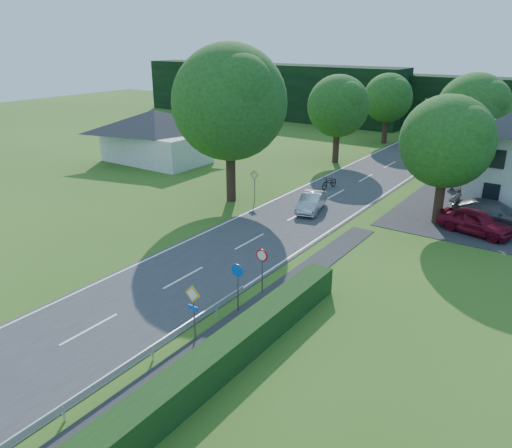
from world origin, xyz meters
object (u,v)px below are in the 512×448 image
Objects in this scene: parked_car_silver_a at (480,183)px; motorcycle at (329,182)px; streetlight at (446,152)px; parasol at (460,190)px; parked_car_grey at (493,213)px; moving_car at (311,202)px; parked_car_red at (476,222)px.

motorcycle is at bearing 122.96° from parked_car_silver_a.
parasol is (0.54, 3.47, -3.48)m from streetlight.
parked_car_silver_a is 7.64m from parked_car_grey.
moving_car is at bearing -135.44° from parasol.
motorcycle is 0.44× the size of parked_car_red.
parked_car_silver_a is (10.52, 5.83, 0.29)m from motorcycle.
parked_car_red is 0.93× the size of parked_car_silver_a.
parked_car_red reaches higher than moving_car.
streetlight is 7.97m from parked_car_silver_a.
motorcycle is 12.03m from parked_car_silver_a.
parked_car_silver_a is at bearing 78.64° from parasol.
streetlight is at bearing 86.47° from parked_car_grey.
parked_car_grey is 2.57× the size of parasol.
parked_car_red is (10.79, 2.06, 0.12)m from moving_car.
parked_car_red is (12.29, -3.82, 0.26)m from motorcycle.
streetlight is at bearing 173.81° from parked_car_silver_a.
parked_car_grey is at bearing -4.21° from streetlight.
parked_car_red is 6.61m from parasol.
parked_car_silver_a is at bearing 79.85° from streetlight.
parasol is (9.81, 2.30, 0.42)m from motorcycle.
moving_car is 2.02× the size of motorcycle.
parked_car_silver_a reaches higher than parked_car_red.
moving_car is at bearing -148.76° from streetlight.
parasol reaches higher than parked_car_grey.
moving_car is at bearing 112.03° from parked_car_grey.
moving_car is (-7.76, -4.71, -3.75)m from streetlight.
parked_car_grey reaches higher than motorcycle.
parked_car_red is at bearing -10.15° from motorcycle.
parked_car_grey is at bearing 6.74° from moving_car.
streetlight is 10.12m from motorcycle.
parked_car_red is 9.81m from parked_car_silver_a.
streetlight is 1.62× the size of parked_car_silver_a.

